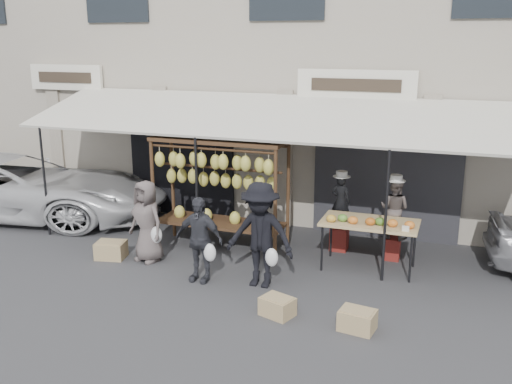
% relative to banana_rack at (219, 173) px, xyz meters
% --- Properties ---
extents(ground_plane, '(90.00, 90.00, 0.00)m').
position_rel_banana_rack_xyz_m(ground_plane, '(0.72, -1.55, -1.57)').
color(ground_plane, '#2D2D30').
extents(shophouse, '(24.00, 6.15, 7.30)m').
position_rel_banana_rack_xyz_m(shophouse, '(0.72, 4.95, 2.07)').
color(shophouse, '#9E9586').
rests_on(shophouse, ground_plane).
extents(awning, '(10.00, 2.35, 2.92)m').
position_rel_banana_rack_xyz_m(awning, '(0.73, 0.73, 1.00)').
color(awning, beige).
rests_on(awning, ground_plane).
extents(banana_rack, '(2.60, 0.90, 2.24)m').
position_rel_banana_rack_xyz_m(banana_rack, '(0.00, 0.00, 0.00)').
color(banana_rack, '#432818').
rests_on(banana_rack, ground_plane).
extents(produce_table, '(1.70, 0.90, 1.04)m').
position_rel_banana_rack_xyz_m(produce_table, '(2.90, -0.00, -0.70)').
color(produce_table, tan).
rests_on(produce_table, ground_plane).
extents(vendor_left, '(0.43, 0.33, 1.06)m').
position_rel_banana_rack_xyz_m(vendor_left, '(2.21, 0.82, -0.58)').
color(vendor_left, black).
rests_on(vendor_left, stool_left).
extents(vendor_right, '(0.64, 0.56, 1.14)m').
position_rel_banana_rack_xyz_m(vendor_right, '(3.25, 0.68, -0.58)').
color(vendor_right, '#564C49').
rests_on(vendor_right, stool_right).
extents(customer_left, '(0.87, 0.69, 1.55)m').
position_rel_banana_rack_xyz_m(customer_left, '(-1.05, -0.96, -0.80)').
color(customer_left, '#594F4D').
rests_on(customer_left, ground_plane).
extents(customer_mid, '(0.89, 0.40, 1.49)m').
position_rel_banana_rack_xyz_m(customer_mid, '(0.25, -1.45, -0.83)').
color(customer_mid, '#2F3037').
rests_on(customer_mid, ground_plane).
extents(customer_right, '(1.17, 0.69, 1.80)m').
position_rel_banana_rack_xyz_m(customer_right, '(1.31, -1.30, -0.67)').
color(customer_right, black).
rests_on(customer_right, ground_plane).
extents(stool_left, '(0.38, 0.38, 0.46)m').
position_rel_banana_rack_xyz_m(stool_left, '(2.21, 0.82, -1.34)').
color(stool_left, maroon).
rests_on(stool_left, ground_plane).
extents(stool_right, '(0.33, 0.33, 0.42)m').
position_rel_banana_rack_xyz_m(stool_right, '(3.25, 0.68, -1.36)').
color(stool_right, maroon).
rests_on(stool_right, ground_plane).
extents(crate_near_a, '(0.57, 0.49, 0.28)m').
position_rel_banana_rack_xyz_m(crate_near_a, '(1.92, -2.24, -1.43)').
color(crate_near_a, tan).
rests_on(crate_near_a, ground_plane).
extents(crate_near_b, '(0.54, 0.44, 0.30)m').
position_rel_banana_rack_xyz_m(crate_near_b, '(3.13, -2.28, -1.42)').
color(crate_near_b, tan).
rests_on(crate_near_b, ground_plane).
extents(crate_far, '(0.61, 0.51, 0.32)m').
position_rel_banana_rack_xyz_m(crate_far, '(-1.78, -1.10, -1.41)').
color(crate_far, tan).
rests_on(crate_far, ground_plane).
extents(van, '(5.47, 3.19, 2.15)m').
position_rel_banana_rack_xyz_m(van, '(-5.65, 0.42, -0.50)').
color(van, silver).
rests_on(van, ground_plane).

